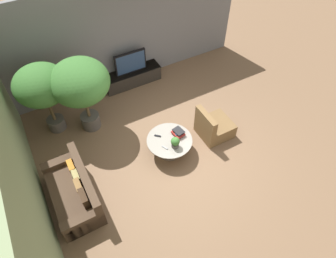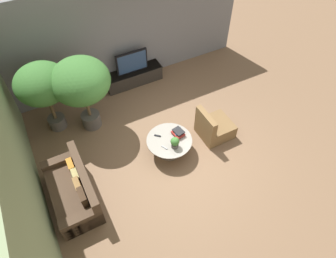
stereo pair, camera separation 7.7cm
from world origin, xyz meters
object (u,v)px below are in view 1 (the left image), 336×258
at_px(potted_palm_tall, 41,87).
at_px(potted_plant_tabletop, 175,142).
at_px(couch_by_wall, 75,192).
at_px(armchair_wicker, 213,127).
at_px(coffee_table, 169,143).
at_px(potted_palm_corner, 80,84).
at_px(television, 130,62).
at_px(media_console, 132,77).

distance_m(potted_palm_tall, potted_plant_tabletop, 3.34).
relative_size(couch_by_wall, armchair_wicker, 2.02).
height_order(coffee_table, potted_palm_corner, potted_palm_corner).
bearing_deg(coffee_table, television, 84.38).
xyz_separation_m(coffee_table, potted_palm_corner, (-1.40, 1.74, 1.14)).
xyz_separation_m(coffee_table, armchair_wicker, (1.25, -0.05, -0.04)).
relative_size(couch_by_wall, potted_palm_corner, 0.85).
bearing_deg(potted_plant_tabletop, potted_palm_tall, 133.48).
height_order(coffee_table, potted_plant_tabletop, potted_plant_tabletop).
relative_size(coffee_table, potted_palm_tall, 0.56).
bearing_deg(media_console, coffee_table, -95.62).
relative_size(armchair_wicker, potted_plant_tabletop, 2.94).
bearing_deg(couch_by_wall, coffee_table, 93.90).
relative_size(coffee_table, armchair_wicker, 1.27).
bearing_deg(coffee_table, media_console, 84.38).
relative_size(media_console, coffee_table, 1.60).
height_order(potted_palm_tall, potted_plant_tabletop, potted_palm_tall).
bearing_deg(potted_palm_corner, media_console, 32.65).
bearing_deg(television, armchair_wicker, -71.16).
distance_m(media_console, television, 0.53).
xyz_separation_m(media_console, couch_by_wall, (-2.67, -2.98, 0.06)).
xyz_separation_m(armchair_wicker, potted_palm_tall, (-3.47, 2.16, 1.14)).
xyz_separation_m(couch_by_wall, armchair_wicker, (3.65, 0.11, -0.02)).
height_order(couch_by_wall, armchair_wicker, armchair_wicker).
bearing_deg(television, potted_palm_corner, -147.39).
distance_m(couch_by_wall, potted_palm_tall, 2.55).
bearing_deg(coffee_table, potted_palm_corner, 128.74).
relative_size(television, potted_palm_tall, 0.48).
distance_m(media_console, potted_plant_tabletop, 3.09).
bearing_deg(media_console, armchair_wicker, -71.17).
relative_size(coffee_table, couch_by_wall, 0.63).
relative_size(armchair_wicker, potted_palm_corner, 0.42).
height_order(television, coffee_table, television).
bearing_deg(potted_palm_corner, television, 32.61).
distance_m(coffee_table, potted_plant_tabletop, 0.37).
height_order(coffee_table, potted_palm_tall, potted_palm_tall).
relative_size(couch_by_wall, potted_palm_tall, 0.89).
bearing_deg(television, coffee_table, -95.62).
bearing_deg(potted_palm_corner, armchair_wicker, -34.05).
height_order(potted_palm_tall, potted_palm_corner, potted_palm_corner).
relative_size(potted_palm_tall, potted_palm_corner, 0.96).
distance_m(armchair_wicker, potted_palm_corner, 3.41).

